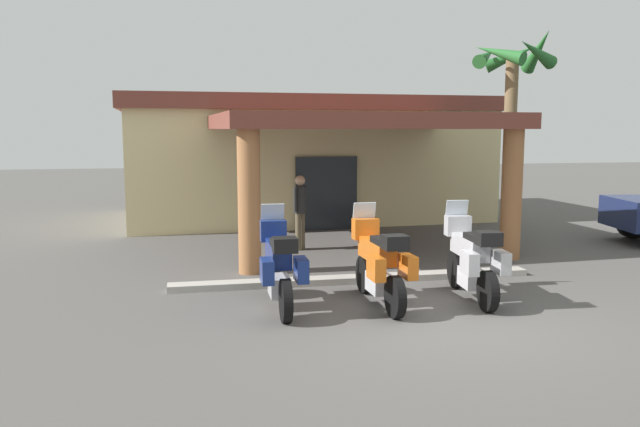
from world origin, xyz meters
The scene contains 8 objects.
ground_plane centered at (0.00, 0.00, 0.00)m, with size 80.00×80.00×0.00m, color #514F4C.
motel_building centered at (-0.13, 11.62, 2.00)m, with size 11.74×12.02×3.86m.
motorcycle_blue centered at (-2.44, 1.13, 0.70)m, with size 0.70×2.21×1.61m.
motorcycle_orange centered at (-0.80, 1.01, 0.70)m, with size 0.71×2.21×1.61m.
motorcycle_silver centered at (0.84, 1.04, 0.70)m, with size 0.74×2.21×1.61m.
pedestrian centered at (-1.26, 6.03, 1.04)m, with size 0.38×0.42×1.79m.
palm_tree_near_portico centered at (4.40, 6.55, 3.90)m, with size 2.14×2.19×5.46m.
curb_strip centered at (-0.80, 2.60, 0.06)m, with size 6.92×0.36×0.12m, color #ADA89E.
Camera 1 is at (-3.78, -8.73, 2.88)m, focal length 35.54 mm.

